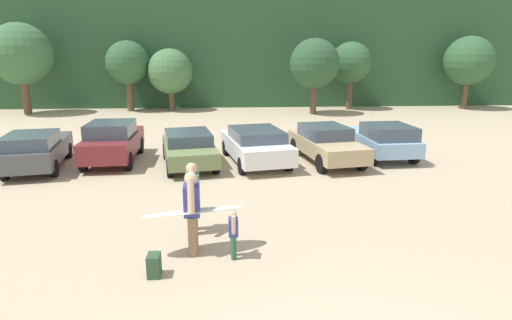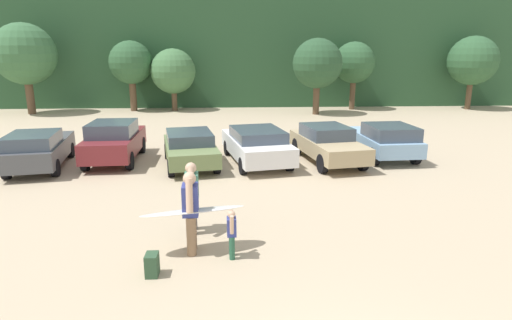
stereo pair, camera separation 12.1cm
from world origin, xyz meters
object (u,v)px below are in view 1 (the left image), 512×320
at_px(person_child, 233,231).
at_px(person_companion, 193,193).
at_px(parked_car_dark_gray, 36,149).
at_px(backpack_dropped, 154,265).
at_px(person_adult, 192,208).
at_px(parked_car_maroon, 113,141).
at_px(parked_car_tan, 326,143).
at_px(parked_car_white, 255,144).
at_px(surfboard_white, 194,211).
at_px(parked_car_sky_blue, 382,139).
at_px(parked_car_olive_green, 189,148).

xyz_separation_m(person_child, person_companion, (-0.95, 1.40, 0.38)).
xyz_separation_m(parked_car_dark_gray, backpack_dropped, (5.59, -8.15, -0.53)).
bearing_deg(person_adult, parked_car_maroon, -67.40).
height_order(person_adult, person_child, person_adult).
relative_size(parked_car_maroon, parked_car_tan, 0.91).
bearing_deg(parked_car_white, surfboard_white, 155.56).
bearing_deg(person_companion, parked_car_tan, -127.86).
bearing_deg(parked_car_tan, backpack_dropped, 138.49).
distance_m(parked_car_tan, person_adult, 8.91).
height_order(parked_car_sky_blue, surfboard_white, parked_car_sky_blue).
relative_size(parked_car_dark_gray, surfboard_white, 1.93).
bearing_deg(parked_car_white, person_adult, 155.31).
xyz_separation_m(parked_car_white, parked_car_sky_blue, (5.23, 0.53, 0.03)).
distance_m(parked_car_olive_green, parked_car_white, 2.56).
distance_m(parked_car_sky_blue, person_adult, 10.78).
bearing_deg(backpack_dropped, parked_car_olive_green, 90.35).
bearing_deg(parked_car_sky_blue, person_adult, 135.63).
relative_size(parked_car_dark_gray, parked_car_sky_blue, 1.08).
xyz_separation_m(person_adult, person_child, (0.87, -0.31, -0.43)).
bearing_deg(surfboard_white, person_companion, -97.26).
distance_m(person_adult, backpack_dropped, 1.44).
relative_size(parked_car_olive_green, person_companion, 2.47).
xyz_separation_m(parked_car_olive_green, parked_car_sky_blue, (7.78, 0.80, 0.07)).
bearing_deg(parked_car_maroon, backpack_dropped, -163.69).
bearing_deg(person_companion, backpack_dropped, 71.46).
bearing_deg(parked_car_sky_blue, parked_car_tan, 98.61).
xyz_separation_m(parked_car_maroon, parked_car_tan, (8.36, -0.49, -0.08)).
xyz_separation_m(surfboard_white, backpack_dropped, (-0.73, -1.02, -0.71)).
height_order(parked_car_sky_blue, person_adult, person_adult).
distance_m(parked_car_tan, parked_car_sky_blue, 2.50).
distance_m(person_child, backpack_dropped, 1.73).
height_order(person_adult, person_companion, person_adult).
bearing_deg(parked_car_sky_blue, parked_car_olive_green, 92.34).
xyz_separation_m(parked_car_white, person_companion, (-1.89, -6.53, 0.24)).
bearing_deg(surfboard_white, backpack_dropped, 40.59).
relative_size(parked_car_maroon, parked_car_white, 0.87).
distance_m(parked_car_dark_gray, surfboard_white, 9.53).
bearing_deg(person_companion, parked_car_maroon, -64.60).
distance_m(parked_car_maroon, parked_car_tan, 8.37).
xyz_separation_m(parked_car_olive_green, person_child, (1.60, -7.66, -0.11)).
bearing_deg(person_child, parked_car_dark_gray, -48.54).
xyz_separation_m(parked_car_maroon, person_companion, (3.68, -7.03, 0.15)).
bearing_deg(parked_car_olive_green, person_companion, 175.12).
distance_m(parked_car_white, parked_car_tan, 2.79).
distance_m(parked_car_olive_green, person_adult, 7.39).
distance_m(parked_car_olive_green, parked_car_tan, 5.34).
distance_m(person_adult, person_child, 1.01).
distance_m(person_companion, backpack_dropped, 2.29).
relative_size(parked_car_maroon, backpack_dropped, 9.36).
bearing_deg(surfboard_white, parked_car_sky_blue, -144.69).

